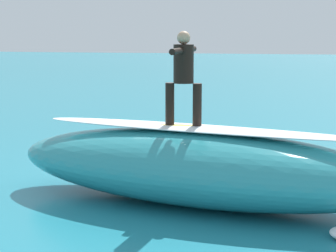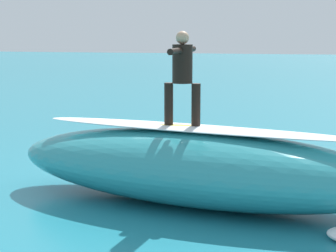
{
  "view_description": "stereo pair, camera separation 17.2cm",
  "coord_description": "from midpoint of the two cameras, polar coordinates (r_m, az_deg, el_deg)",
  "views": [
    {
      "loc": [
        -2.26,
        12.88,
        3.12
      ],
      "look_at": [
        0.25,
        0.79,
        1.14
      ],
      "focal_mm": 66.5,
      "sensor_mm": 36.0,
      "label": 1
    },
    {
      "loc": [
        -2.42,
        12.85,
        3.12
      ],
      "look_at": [
        0.25,
        0.79,
        1.14
      ],
      "focal_mm": 66.5,
      "sensor_mm": 36.0,
      "label": 2
    }
  ],
  "objects": [
    {
      "name": "ground_plane",
      "position": [
        13.44,
        1.36,
        -4.33
      ],
      "size": [
        120.0,
        120.0,
        0.0
      ],
      "primitive_type": "plane",
      "color": "teal"
    },
    {
      "name": "wave_crest",
      "position": [
        11.03,
        2.35,
        -3.81
      ],
      "size": [
        7.5,
        3.78,
        1.32
      ],
      "primitive_type": "ellipsoid",
      "rotation": [
        0.0,
        0.0,
        -0.22
      ],
      "color": "teal",
      "rests_on": "ground_plane"
    },
    {
      "name": "wave_foam_lip",
      "position": [
        10.89,
        2.38,
        -0.23
      ],
      "size": [
        6.13,
        2.09,
        0.08
      ],
      "primitive_type": "ellipsoid",
      "rotation": [
        0.0,
        0.0,
        -0.22
      ],
      "color": "white",
      "rests_on": "wave_crest"
    },
    {
      "name": "surfboard_riding",
      "position": [
        11.0,
        0.97,
        -0.12
      ],
      "size": [
        2.19,
        0.62,
        0.08
      ],
      "primitive_type": "ellipsoid",
      "rotation": [
        0.0,
        0.0,
        -0.06
      ],
      "color": "yellow",
      "rests_on": "wave_crest"
    },
    {
      "name": "surfer_riding",
      "position": [
        10.89,
        0.98,
        5.08
      ],
      "size": [
        0.65,
        1.56,
        1.65
      ],
      "rotation": [
        0.0,
        0.0,
        -0.06
      ],
      "color": "black",
      "rests_on": "surfboard_riding"
    },
    {
      "name": "surfboard_paddling",
      "position": [
        14.19,
        -1.45,
        -3.44
      ],
      "size": [
        1.98,
        2.01,
        0.08
      ],
      "primitive_type": "ellipsoid",
      "rotation": [
        0.0,
        0.0,
        -2.35
      ],
      "color": "yellow",
      "rests_on": "ground_plane"
    },
    {
      "name": "surfer_paddling",
      "position": [
        14.09,
        -1.88,
        -2.83
      ],
      "size": [
        1.3,
        1.32,
        0.3
      ],
      "rotation": [
        0.0,
        0.0,
        -2.35
      ],
      "color": "black",
      "rests_on": "surfboard_paddling"
    },
    {
      "name": "foam_patch_mid",
      "position": [
        13.79,
        4.19,
        -3.63
      ],
      "size": [
        0.75,
        1.05,
        0.18
      ],
      "primitive_type": "ellipsoid",
      "rotation": [
        0.0,
        0.0,
        1.7
      ],
      "color": "white",
      "rests_on": "ground_plane"
    }
  ]
}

